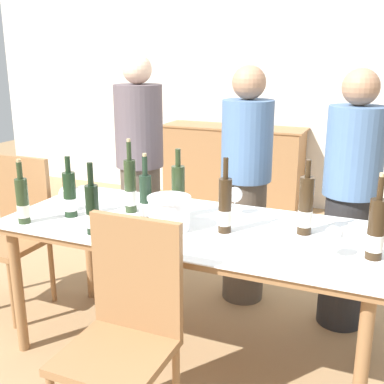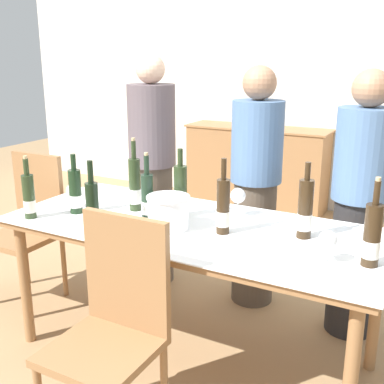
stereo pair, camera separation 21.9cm
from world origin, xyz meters
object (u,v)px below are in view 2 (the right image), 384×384
object	(u,v)px
person_guest_left	(255,189)
wine_bottle_7	(75,192)
dining_table	(192,238)
wine_bottle_3	(372,237)
ice_bucket	(168,211)
wine_bottle_1	(223,208)
chair_near_front	(114,318)
chair_left_end	(30,219)
wine_bottle_5	(135,186)
wine_bottle_2	(180,193)
wine_bottle_4	(305,211)
wine_bottle_8	(92,207)
wine_glass_1	(238,197)
wine_glass_0	(328,241)
sideboard_cabinet	(256,167)
wine_bottle_0	(29,197)
wine_glass_2	(73,191)
person_host	(153,173)
wine_bottle_6	(147,198)
person_guest_right	(359,209)

from	to	relation	value
person_guest_left	wine_bottle_7	bearing A→B (deg)	-129.27
dining_table	wine_bottle_3	bearing A→B (deg)	-5.08
ice_bucket	wine_bottle_1	bearing A→B (deg)	14.16
chair_near_front	chair_left_end	bearing A→B (deg)	149.61
wine_bottle_1	wine_bottle_5	world-z (taller)	wine_bottle_5
wine_bottle_2	wine_bottle_4	size ratio (longest dim) A/B	1.01
wine_bottle_8	wine_bottle_7	bearing A→B (deg)	146.88
wine_bottle_1	wine_glass_1	distance (m)	0.29
wine_glass_1	person_guest_left	bearing A→B (deg)	100.13
wine_bottle_4	wine_glass_0	bearing A→B (deg)	-54.67
dining_table	wine_bottle_2	xyz separation A→B (m)	(-0.12, 0.08, 0.21)
sideboard_cabinet	wine_bottle_0	bearing A→B (deg)	-92.63
wine_glass_2	person_host	xyz separation A→B (m)	(0.06, 0.76, -0.05)
sideboard_cabinet	wine_bottle_5	distance (m)	2.74
ice_bucket	person_host	distance (m)	1.01
wine_bottle_1	wine_bottle_6	world-z (taller)	wine_bottle_1
wine_bottle_3	wine_glass_0	size ratio (longest dim) A/B	2.68
chair_left_end	wine_glass_0	bearing A→B (deg)	-6.35
wine_bottle_3	chair_near_front	xyz separation A→B (m)	(-0.92, -0.58, -0.34)
wine_bottle_5	person_guest_left	distance (m)	0.85
ice_bucket	wine_bottle_5	size ratio (longest dim) A/B	0.53
wine_bottle_1	person_guest_right	world-z (taller)	person_guest_right
ice_bucket	wine_bottle_5	xyz separation A→B (m)	(-0.32, 0.16, 0.05)
wine_bottle_6	wine_glass_1	bearing A→B (deg)	36.31
ice_bucket	wine_glass_2	bearing A→B (deg)	176.75
dining_table	wine_bottle_6	size ratio (longest dim) A/B	5.42
wine_bottle_4	person_guest_right	xyz separation A→B (m)	(0.16, 0.58, -0.13)
wine_bottle_1	wine_glass_2	size ratio (longest dim) A/B	2.68
wine_bottle_6	chair_left_end	world-z (taller)	wine_bottle_6
chair_near_front	wine_bottle_6	bearing A→B (deg)	110.55
sideboard_cabinet	wine_bottle_0	xyz separation A→B (m)	(-0.14, -3.07, 0.45)
chair_left_end	wine_bottle_7	bearing A→B (deg)	-19.70
wine_bottle_8	wine_bottle_6	bearing A→B (deg)	59.61
ice_bucket	wine_glass_2	world-z (taller)	ice_bucket
ice_bucket	wine_bottle_4	xyz separation A→B (m)	(0.65, 0.20, 0.05)
wine_bottle_0	wine_bottle_7	bearing A→B (deg)	49.04
dining_table	wine_glass_2	distance (m)	0.77
dining_table	person_host	size ratio (longest dim) A/B	1.22
wine_bottle_3	person_host	xyz separation A→B (m)	(-1.60, 0.78, -0.08)
wine_bottle_0	chair_left_end	world-z (taller)	wine_bottle_0
wine_bottle_0	wine_bottle_2	xyz separation A→B (m)	(0.71, 0.40, 0.02)
ice_bucket	person_guest_right	bearing A→B (deg)	43.94
wine_bottle_3	person_guest_right	world-z (taller)	person_guest_right
wine_bottle_1	wine_bottle_6	xyz separation A→B (m)	(-0.44, -0.01, -0.01)
wine_bottle_2	wine_glass_1	world-z (taller)	wine_bottle_2
wine_bottle_8	wine_glass_0	size ratio (longest dim) A/B	2.52
wine_bottle_2	wine_bottle_7	bearing A→B (deg)	-158.53
wine_bottle_5	wine_bottle_6	bearing A→B (deg)	-34.58
wine_bottle_0	chair_near_front	xyz separation A→B (m)	(0.81, -0.34, -0.33)
wine_bottle_6	chair_near_front	world-z (taller)	wine_bottle_6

